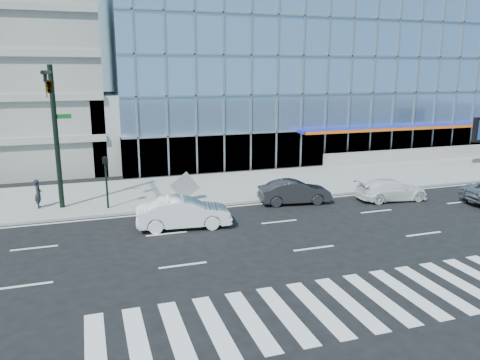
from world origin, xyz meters
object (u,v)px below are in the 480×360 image
object	(u,v)px
pedestrian	(38,194)
traffic_signal	(51,103)
ped_signal_post	(106,174)
tilted_panel	(185,187)
white_suv	(391,190)
white_sedan	(184,213)
dark_sedan	(295,192)

from	to	relation	value
pedestrian	traffic_signal	bearing A→B (deg)	-146.44
ped_signal_post	pedestrian	distance (m)	4.14
ped_signal_post	tilted_panel	bearing A→B (deg)	0.72
pedestrian	tilted_panel	bearing A→B (deg)	-101.21
traffic_signal	white_suv	size ratio (longest dim) A/B	1.80
pedestrian	tilted_panel	size ratio (longest dim) A/B	1.28
white_suv	white_sedan	world-z (taller)	white_sedan
white_suv	pedestrian	world-z (taller)	pedestrian
ped_signal_post	white_suv	distance (m)	17.12
white_sedan	dark_sedan	xyz separation A→B (m)	(7.24, 2.29, -0.08)
traffic_signal	tilted_panel	bearing A→B (deg)	3.53
traffic_signal	tilted_panel	distance (m)	8.66
traffic_signal	pedestrian	xyz separation A→B (m)	(-1.25, 1.73, -5.18)
traffic_signal	white_suv	distance (m)	20.23
traffic_signal	pedestrian	distance (m)	5.60
traffic_signal	pedestrian	bearing A→B (deg)	125.82
ped_signal_post	tilted_panel	distance (m)	4.62
traffic_signal	white_sedan	world-z (taller)	traffic_signal
white_suv	pedestrian	distance (m)	21.00
traffic_signal	dark_sedan	bearing A→B (deg)	-6.75
dark_sedan	pedestrian	distance (m)	14.88
traffic_signal	ped_signal_post	size ratio (longest dim) A/B	2.67
white_sedan	tilted_panel	bearing A→B (deg)	-6.28
ped_signal_post	pedestrian	size ratio (longest dim) A/B	1.80
ped_signal_post	dark_sedan	distance (m)	11.03
pedestrian	tilted_panel	distance (m)	8.33
ped_signal_post	tilted_panel	xyz separation A→B (m)	(4.49, 0.06, -1.08)
traffic_signal	tilted_panel	size ratio (longest dim) A/B	6.15
ped_signal_post	dark_sedan	xyz separation A→B (m)	(10.76, -1.94, -1.43)
dark_sedan	pedestrian	size ratio (longest dim) A/B	2.58
dark_sedan	tilted_panel	distance (m)	6.60
dark_sedan	tilted_panel	world-z (taller)	tilted_panel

